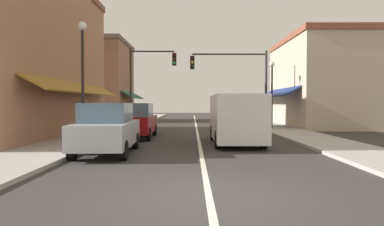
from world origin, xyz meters
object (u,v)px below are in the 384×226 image
at_px(parked_car_nearest_left, 106,129).
at_px(street_lamp_right_mid, 271,83).
at_px(traffic_signal_left_corner, 145,75).
at_px(van_in_lane, 235,118).
at_px(parked_car_second_left, 135,121).
at_px(street_lamp_left_near, 82,63).
at_px(traffic_signal_mast_arm, 238,75).

distance_m(parked_car_nearest_left, street_lamp_right_mid, 13.75).
xyz_separation_m(traffic_signal_left_corner, street_lamp_right_mid, (8.63, -2.51, -0.77)).
bearing_deg(street_lamp_right_mid, van_in_lane, -113.38).
xyz_separation_m(parked_car_nearest_left, van_in_lane, (4.83, 3.03, 0.27)).
xyz_separation_m(van_in_lane, traffic_signal_left_corner, (-5.27, 10.30, 2.70)).
distance_m(parked_car_second_left, street_lamp_left_near, 4.45).
relative_size(traffic_signal_left_corner, street_lamp_left_near, 1.13).
bearing_deg(parked_car_nearest_left, van_in_lane, 30.40).
xyz_separation_m(traffic_signal_mast_arm, street_lamp_right_mid, (2.04, -1.08, -0.65)).
relative_size(parked_car_nearest_left, traffic_signal_mast_arm, 0.77).
distance_m(parked_car_nearest_left, van_in_lane, 5.71).
height_order(van_in_lane, traffic_signal_left_corner, traffic_signal_left_corner).
height_order(traffic_signal_mast_arm, traffic_signal_left_corner, traffic_signal_left_corner).
bearing_deg(traffic_signal_left_corner, traffic_signal_mast_arm, -12.17).
height_order(traffic_signal_left_corner, street_lamp_right_mid, traffic_signal_left_corner).
relative_size(parked_car_second_left, street_lamp_left_near, 0.80).
bearing_deg(parked_car_nearest_left, street_lamp_right_mid, 51.17).
bearing_deg(parked_car_second_left, traffic_signal_left_corner, 93.96).
bearing_deg(parked_car_second_left, street_lamp_left_near, -117.20).
relative_size(parked_car_nearest_left, street_lamp_left_near, 0.81).
bearing_deg(traffic_signal_mast_arm, parked_car_nearest_left, -117.35).
relative_size(van_in_lane, street_lamp_right_mid, 1.14).
bearing_deg(traffic_signal_left_corner, street_lamp_right_mid, -16.19).
height_order(parked_car_nearest_left, parked_car_second_left, same).
xyz_separation_m(traffic_signal_mast_arm, street_lamp_left_near, (-7.73, -9.56, -0.30)).
distance_m(traffic_signal_left_corner, street_lamp_right_mid, 9.02).
height_order(parked_car_second_left, street_lamp_right_mid, street_lamp_right_mid).
xyz_separation_m(parked_car_second_left, street_lamp_left_near, (-1.67, -3.24, 2.54)).
bearing_deg(street_lamp_left_near, traffic_signal_mast_arm, 51.04).
xyz_separation_m(street_lamp_left_near, street_lamp_right_mid, (9.77, 8.48, -0.34)).
relative_size(traffic_signal_left_corner, street_lamp_right_mid, 1.28).
distance_m(van_in_lane, traffic_signal_left_corner, 11.88).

